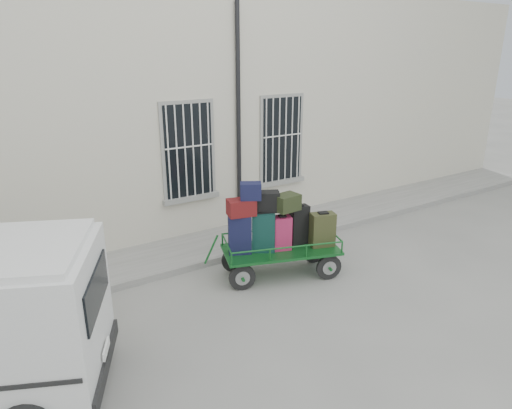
{
  "coord_description": "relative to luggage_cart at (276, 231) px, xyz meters",
  "views": [
    {
      "loc": [
        -4.75,
        -6.83,
        4.53
      ],
      "look_at": [
        0.24,
        1.0,
        1.36
      ],
      "focal_mm": 32.0,
      "sensor_mm": 36.0,
      "label": 1
    }
  ],
  "objects": [
    {
      "name": "ground",
      "position": [
        -0.24,
        -0.23,
        -1.01
      ],
      "size": [
        80.0,
        80.0,
        0.0
      ],
      "primitive_type": "plane",
      "color": "slate",
      "rests_on": "ground"
    },
    {
      "name": "building",
      "position": [
        -0.24,
        5.27,
        1.99
      ],
      "size": [
        24.0,
        5.15,
        6.0
      ],
      "color": "beige",
      "rests_on": "ground"
    },
    {
      "name": "sidewalk",
      "position": [
        -0.24,
        1.97,
        -0.94
      ],
      "size": [
        24.0,
        1.7,
        0.15
      ],
      "primitive_type": "cube",
      "color": "slate",
      "rests_on": "ground"
    },
    {
      "name": "luggage_cart",
      "position": [
        0.0,
        0.0,
        0.0
      ],
      "size": [
        2.83,
        1.77,
        2.08
      ],
      "rotation": [
        0.0,
        0.0,
        -0.32
      ],
      "color": "black",
      "rests_on": "ground"
    }
  ]
}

